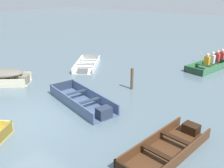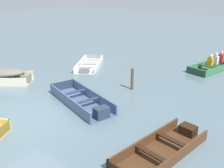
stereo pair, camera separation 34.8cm
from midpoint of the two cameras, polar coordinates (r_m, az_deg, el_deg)
The scene contains 7 objects.
ground_plane at distance 9.13m, azimuth -20.77°, elevation -7.68°, with size 80.00×80.00×0.00m, color slate.
skiff_slate_blue_near_moored at distance 9.57m, azimuth -7.48°, elevation -4.08°, with size 3.47×1.95×0.42m.
skiff_white_mid_moored at distance 14.25m, azimuth -6.48°, elevation 4.27°, with size 2.55×3.13×0.32m.
skiff_dark_varnish_far_moored at distance 7.18m, azimuth 11.55°, elevation -13.96°, with size 1.44×3.15×0.32m.
skiff_cream_outer_moored at distance 12.64m, azimuth -24.56°, elevation 1.79°, with size 2.59×2.39×0.72m.
rowboat_green_with_crew at distance 15.02m, azimuth 21.13°, elevation 4.35°, with size 2.30×3.27×0.91m.
mooring_post at distance 10.92m, azimuth 3.67°, elevation 1.21°, with size 0.13×0.13×0.96m, color brown.
Camera 1 is at (6.90, -4.15, 4.17)m, focal length 40.00 mm.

